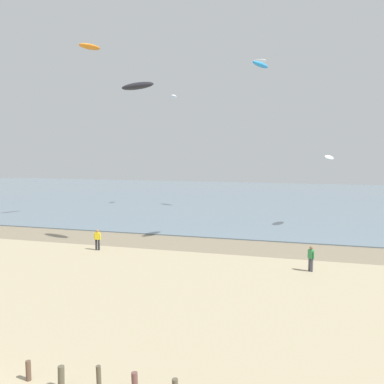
{
  "coord_description": "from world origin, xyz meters",
  "views": [
    {
      "loc": [
        9.39,
        -8.6,
        7.96
      ],
      "look_at": [
        3.25,
        12.61,
        5.82
      ],
      "focal_mm": 38.63,
      "sensor_mm": 36.0,
      "label": 1
    }
  ],
  "objects_px": {
    "person_by_waterline": "(97,239)",
    "kite_aloft_0": "(258,62)",
    "kite_aloft_2": "(90,47)",
    "kite_aloft_3": "(260,65)",
    "kite_aloft_5": "(137,86)",
    "kite_aloft_1": "(329,158)",
    "person_mid_beach": "(311,258)",
    "kite_aloft_6": "(174,96)"
  },
  "relations": [
    {
      "from": "person_mid_beach",
      "to": "kite_aloft_3",
      "type": "relative_size",
      "value": 0.67
    },
    {
      "from": "person_mid_beach",
      "to": "kite_aloft_1",
      "type": "relative_size",
      "value": 0.63
    },
    {
      "from": "person_by_waterline",
      "to": "kite_aloft_6",
      "type": "height_order",
      "value": "kite_aloft_6"
    },
    {
      "from": "kite_aloft_2",
      "to": "kite_aloft_6",
      "type": "bearing_deg",
      "value": 5.38
    },
    {
      "from": "person_mid_beach",
      "to": "kite_aloft_0",
      "type": "bearing_deg",
      "value": 104.82
    },
    {
      "from": "person_by_waterline",
      "to": "kite_aloft_5",
      "type": "relative_size",
      "value": 0.5
    },
    {
      "from": "kite_aloft_1",
      "to": "kite_aloft_2",
      "type": "height_order",
      "value": "kite_aloft_2"
    },
    {
      "from": "kite_aloft_2",
      "to": "kite_aloft_3",
      "type": "xyz_separation_m",
      "value": [
        19.99,
        -7.69,
        -4.62
      ]
    },
    {
      "from": "person_by_waterline",
      "to": "kite_aloft_0",
      "type": "bearing_deg",
      "value": 70.04
    },
    {
      "from": "person_mid_beach",
      "to": "kite_aloft_2",
      "type": "relative_size",
      "value": 0.63
    },
    {
      "from": "person_by_waterline",
      "to": "kite_aloft_5",
      "type": "distance_m",
      "value": 12.93
    },
    {
      "from": "kite_aloft_6",
      "to": "kite_aloft_0",
      "type": "bearing_deg",
      "value": -98.89
    },
    {
      "from": "person_mid_beach",
      "to": "kite_aloft_1",
      "type": "bearing_deg",
      "value": 84.63
    },
    {
      "from": "person_by_waterline",
      "to": "kite_aloft_5",
      "type": "height_order",
      "value": "kite_aloft_5"
    },
    {
      "from": "kite_aloft_1",
      "to": "kite_aloft_6",
      "type": "bearing_deg",
      "value": 75.82
    },
    {
      "from": "kite_aloft_1",
      "to": "kite_aloft_3",
      "type": "height_order",
      "value": "kite_aloft_3"
    },
    {
      "from": "kite_aloft_3",
      "to": "kite_aloft_0",
      "type": "bearing_deg",
      "value": 25.22
    },
    {
      "from": "kite_aloft_1",
      "to": "kite_aloft_5",
      "type": "relative_size",
      "value": 0.79
    },
    {
      "from": "kite_aloft_0",
      "to": "kite_aloft_2",
      "type": "bearing_deg",
      "value": 72.66
    },
    {
      "from": "person_mid_beach",
      "to": "kite_aloft_2",
      "type": "bearing_deg",
      "value": 149.6
    },
    {
      "from": "kite_aloft_3",
      "to": "kite_aloft_6",
      "type": "relative_size",
      "value": 1.15
    },
    {
      "from": "person_mid_beach",
      "to": "kite_aloft_0",
      "type": "distance_m",
      "value": 34.02
    },
    {
      "from": "kite_aloft_1",
      "to": "kite_aloft_3",
      "type": "distance_m",
      "value": 14.14
    },
    {
      "from": "kite_aloft_0",
      "to": "kite_aloft_5",
      "type": "relative_size",
      "value": 0.82
    },
    {
      "from": "kite_aloft_2",
      "to": "kite_aloft_3",
      "type": "bearing_deg",
      "value": -84.31
    },
    {
      "from": "kite_aloft_1",
      "to": "kite_aloft_5",
      "type": "height_order",
      "value": "kite_aloft_5"
    },
    {
      "from": "person_mid_beach",
      "to": "kite_aloft_1",
      "type": "distance_m",
      "value": 18.14
    },
    {
      "from": "kite_aloft_1",
      "to": "kite_aloft_0",
      "type": "bearing_deg",
      "value": 54.0
    },
    {
      "from": "person_mid_beach",
      "to": "kite_aloft_1",
      "type": "height_order",
      "value": "kite_aloft_1"
    },
    {
      "from": "person_by_waterline",
      "to": "kite_aloft_2",
      "type": "relative_size",
      "value": 0.63
    },
    {
      "from": "kite_aloft_0",
      "to": "kite_aloft_5",
      "type": "distance_m",
      "value": 25.44
    },
    {
      "from": "kite_aloft_0",
      "to": "kite_aloft_2",
      "type": "distance_m",
      "value": 21.56
    },
    {
      "from": "person_mid_beach",
      "to": "kite_aloft_0",
      "type": "xyz_separation_m",
      "value": [
        -7.26,
        27.43,
        18.77
      ]
    },
    {
      "from": "person_by_waterline",
      "to": "kite_aloft_6",
      "type": "bearing_deg",
      "value": 94.99
    },
    {
      "from": "kite_aloft_1",
      "to": "person_by_waterline",
      "type": "bearing_deg",
      "value": 144.24
    },
    {
      "from": "person_by_waterline",
      "to": "kite_aloft_0",
      "type": "xyz_separation_m",
      "value": [
        9.45,
        26.01,
        18.77
      ]
    },
    {
      "from": "person_by_waterline",
      "to": "kite_aloft_0",
      "type": "height_order",
      "value": "kite_aloft_0"
    },
    {
      "from": "kite_aloft_3",
      "to": "kite_aloft_1",
      "type": "bearing_deg",
      "value": -12.78
    },
    {
      "from": "person_by_waterline",
      "to": "kite_aloft_3",
      "type": "distance_m",
      "value": 19.49
    },
    {
      "from": "kite_aloft_3",
      "to": "kite_aloft_6",
      "type": "xyz_separation_m",
      "value": [
        -14.66,
        21.33,
        0.7
      ]
    },
    {
      "from": "kite_aloft_5",
      "to": "kite_aloft_3",
      "type": "bearing_deg",
      "value": -144.2
    },
    {
      "from": "kite_aloft_3",
      "to": "kite_aloft_5",
      "type": "relative_size",
      "value": 0.74
    }
  ]
}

